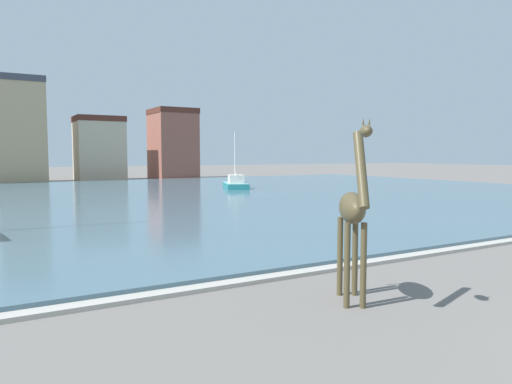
% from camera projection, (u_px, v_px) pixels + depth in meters
% --- Properties ---
extents(harbor_water, '(85.57, 53.27, 0.24)m').
position_uv_depth(harbor_water, '(132.00, 198.00, 38.61)').
color(harbor_water, '#476675').
rests_on(harbor_water, ground).
extents(quay_edge_coping, '(85.57, 0.50, 0.12)m').
position_uv_depth(quay_edge_coping, '(355.00, 265.00, 15.38)').
color(quay_edge_coping, '#ADA89E').
rests_on(quay_edge_coping, ground).
extents(giraffe_statue, '(1.63, 2.33, 4.42)m').
position_uv_depth(giraffe_statue, '(353.00, 212.00, 11.43)').
color(giraffe_statue, '#4C4228').
rests_on(giraffe_statue, ground).
extents(sailboat_teal, '(3.86, 6.10, 5.90)m').
position_uv_depth(sailboat_teal, '(235.00, 185.00, 48.18)').
color(sailboat_teal, teal).
rests_on(sailboat_teal, ground).
extents(townhouse_end_terrace, '(5.66, 7.87, 13.47)m').
position_uv_depth(townhouse_end_terrace, '(21.00, 131.00, 61.01)').
color(townhouse_end_terrace, tan).
rests_on(townhouse_end_terrace, ground).
extents(townhouse_tall_gabled, '(6.60, 5.85, 9.09)m').
position_uv_depth(townhouse_tall_gabled, '(99.00, 148.00, 67.59)').
color(townhouse_tall_gabled, '#C6B293').
rests_on(townhouse_tall_gabled, ground).
extents(townhouse_wide_warehouse, '(6.09, 7.07, 10.56)m').
position_uv_depth(townhouse_wide_warehouse, '(173.00, 144.00, 71.84)').
color(townhouse_wide_warehouse, '#8E5142').
rests_on(townhouse_wide_warehouse, ground).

